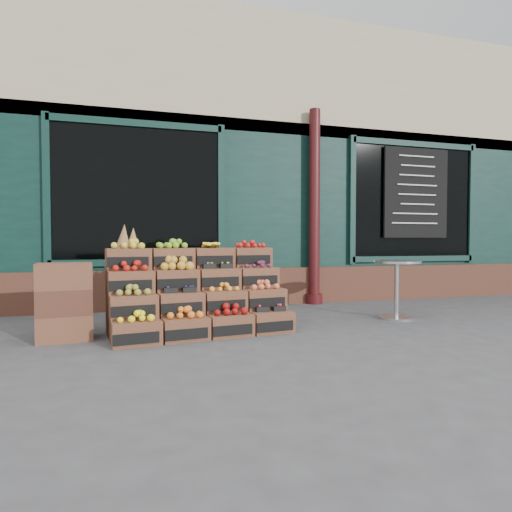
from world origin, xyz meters
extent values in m
plane|color=#434346|center=(0.00, 0.00, 0.00)|extent=(60.00, 60.00, 0.00)
cube|color=black|center=(0.00, 5.20, 2.40)|extent=(12.00, 6.00, 4.80)
cube|color=#C1B28C|center=(0.00, 2.28, 3.80)|extent=(12.00, 0.18, 2.00)
cube|color=black|center=(0.00, 2.25, 1.50)|extent=(12.00, 0.12, 3.00)
cube|color=#4D2B1F|center=(0.00, 2.18, 0.30)|extent=(12.00, 0.18, 0.60)
cube|color=black|center=(-1.60, 2.18, 1.75)|extent=(2.40, 0.06, 2.00)
cube|color=black|center=(3.20, 2.18, 1.75)|extent=(2.40, 0.06, 2.00)
cylinder|color=#3C0D10|center=(1.20, 2.05, 1.60)|extent=(0.18, 0.18, 3.20)
cube|color=black|center=(3.20, 2.10, 1.90)|extent=(1.30, 0.04, 1.60)
cube|color=brown|center=(-1.67, -0.05, 0.12)|extent=(0.51, 0.39, 0.24)
cube|color=black|center=(-1.65, -0.23, 0.10)|extent=(0.44, 0.07, 0.11)
cube|color=yellow|center=(-1.67, -0.05, 0.28)|extent=(0.41, 0.30, 0.08)
cube|color=brown|center=(-1.18, 0.01, 0.12)|extent=(0.51, 0.39, 0.24)
cube|color=black|center=(-1.16, -0.17, 0.10)|extent=(0.44, 0.07, 0.11)
cube|color=orange|center=(-1.18, 0.01, 0.28)|extent=(0.41, 0.30, 0.08)
cube|color=brown|center=(-0.69, 0.07, 0.12)|extent=(0.51, 0.39, 0.24)
cube|color=black|center=(-0.67, -0.11, 0.10)|extent=(0.44, 0.07, 0.11)
cube|color=maroon|center=(-0.69, 0.07, 0.28)|extent=(0.41, 0.30, 0.09)
cube|color=brown|center=(-0.20, 0.13, 0.12)|extent=(0.51, 0.39, 0.24)
cube|color=black|center=(-0.17, -0.05, 0.10)|extent=(0.44, 0.07, 0.11)
cube|color=red|center=(-0.20, 0.13, 0.26)|extent=(0.41, 0.30, 0.03)
cube|color=brown|center=(-1.70, 0.15, 0.36)|extent=(0.51, 0.39, 0.24)
cube|color=black|center=(-1.68, -0.02, 0.33)|extent=(0.44, 0.07, 0.11)
cube|color=olive|center=(-1.70, 0.15, 0.52)|extent=(0.41, 0.30, 0.08)
cube|color=brown|center=(-1.21, 0.21, 0.36)|extent=(0.51, 0.39, 0.24)
cube|color=black|center=(-1.18, 0.04, 0.33)|extent=(0.44, 0.07, 0.11)
cube|color=navy|center=(-1.21, 0.21, 0.49)|extent=(0.41, 0.30, 0.03)
cube|color=brown|center=(-0.71, 0.27, 0.36)|extent=(0.51, 0.39, 0.24)
cube|color=black|center=(-0.69, 0.10, 0.33)|extent=(0.44, 0.07, 0.11)
cube|color=orange|center=(-0.71, 0.27, 0.51)|extent=(0.41, 0.30, 0.06)
cube|color=brown|center=(-0.22, 0.33, 0.36)|extent=(0.51, 0.39, 0.24)
cube|color=black|center=(-0.20, 0.16, 0.33)|extent=(0.44, 0.07, 0.11)
cube|color=#EC6740|center=(-0.22, 0.33, 0.52)|extent=(0.41, 0.30, 0.08)
cube|color=brown|center=(-1.72, 0.35, 0.60)|extent=(0.51, 0.39, 0.24)
cube|color=black|center=(-1.70, 0.18, 0.57)|extent=(0.44, 0.07, 0.11)
cube|color=#A3160E|center=(-1.72, 0.35, 0.76)|extent=(0.41, 0.30, 0.08)
cube|color=brown|center=(-1.23, 0.41, 0.60)|extent=(0.51, 0.39, 0.24)
cube|color=black|center=(-1.21, 0.24, 0.57)|extent=(0.44, 0.07, 0.11)
cube|color=#C18C29|center=(-1.23, 0.41, 0.77)|extent=(0.41, 0.30, 0.11)
cube|color=brown|center=(-0.74, 0.47, 0.60)|extent=(0.51, 0.39, 0.24)
cube|color=black|center=(-0.72, 0.30, 0.57)|extent=(0.44, 0.07, 0.11)
cube|color=#8CBC3D|center=(-0.74, 0.47, 0.73)|extent=(0.41, 0.30, 0.03)
cube|color=brown|center=(-0.24, 0.53, 0.60)|extent=(0.51, 0.39, 0.24)
cube|color=black|center=(-0.22, 0.36, 0.57)|extent=(0.44, 0.07, 0.11)
cube|color=#4A1B33|center=(-0.24, 0.53, 0.75)|extent=(0.41, 0.30, 0.06)
cube|color=brown|center=(-1.75, 0.55, 0.84)|extent=(0.51, 0.39, 0.24)
cube|color=black|center=(-1.73, 0.38, 0.81)|extent=(0.44, 0.07, 0.11)
cube|color=gold|center=(-1.75, 0.55, 1.00)|extent=(0.41, 0.30, 0.08)
cube|color=brown|center=(-1.25, 0.61, 0.84)|extent=(0.51, 0.39, 0.24)
cube|color=black|center=(-1.23, 0.44, 0.81)|extent=(0.44, 0.07, 0.11)
cube|color=#76AA23|center=(-1.25, 0.61, 1.00)|extent=(0.41, 0.30, 0.08)
cube|color=brown|center=(-0.76, 0.67, 0.84)|extent=(0.51, 0.39, 0.24)
cube|color=black|center=(-0.74, 0.50, 0.81)|extent=(0.44, 0.07, 0.11)
cube|color=yellow|center=(-0.76, 0.67, 0.99)|extent=(0.41, 0.30, 0.07)
cube|color=brown|center=(-0.27, 0.73, 0.84)|extent=(0.51, 0.39, 0.24)
cube|color=black|center=(-0.25, 0.56, 0.81)|extent=(0.44, 0.07, 0.11)
cube|color=#AD1916|center=(-0.27, 0.73, 0.99)|extent=(0.41, 0.30, 0.07)
cube|color=#4D2B1F|center=(-0.96, 0.24, 0.12)|extent=(1.99, 0.57, 0.24)
cube|color=#4D2B1F|center=(-0.98, 0.44, 0.24)|extent=(1.99, 0.57, 0.48)
cube|color=#4D2B1F|center=(-1.01, 0.64, 0.36)|extent=(1.99, 0.57, 0.72)
cone|color=olive|center=(-1.79, 0.55, 1.09)|extent=(0.17, 0.17, 0.28)
cone|color=olive|center=(-1.69, 0.59, 1.08)|extent=(0.15, 0.15, 0.24)
cube|color=brown|center=(-2.39, 0.35, 0.13)|extent=(0.58, 0.43, 0.27)
cube|color=#4D2B1F|center=(-2.39, 0.35, 0.40)|extent=(0.58, 0.43, 0.27)
cube|color=brown|center=(-2.39, 0.35, 0.67)|extent=(0.58, 0.43, 0.27)
cylinder|color=silver|center=(1.68, 0.45, 0.02)|extent=(0.45, 0.45, 0.03)
cylinder|color=silver|center=(1.68, 0.45, 0.38)|extent=(0.06, 0.06, 0.74)
cylinder|color=silver|center=(1.68, 0.45, 0.76)|extent=(0.62, 0.62, 0.03)
imported|color=#18542C|center=(-1.96, 2.94, 0.89)|extent=(0.77, 0.65, 1.79)
camera|label=1|loc=(-1.71, -4.48, 1.04)|focal=30.00mm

